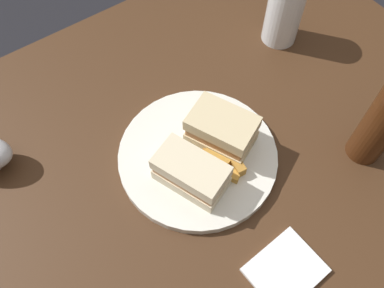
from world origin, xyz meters
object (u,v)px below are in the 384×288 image
Objects in this scene: pint_glass at (284,14)px; plate at (197,157)px; sandwich_half_left at (191,173)px; napkin at (285,270)px; sandwich_half_right at (222,130)px.

plate is at bearing 23.65° from pint_glass.
sandwich_half_left reaches higher than napkin.
plate is 0.07m from sandwich_half_right.
sandwich_half_left is at bearing 26.15° from pint_glass.
pint_glass is 1.35× the size of napkin.
pint_glass is at bearing -156.35° from plate.
sandwich_half_right is (-0.09, -0.03, 0.00)m from sandwich_half_left.
sandwich_half_right is (-0.05, 0.00, 0.04)m from plate.
napkin is at bearing 49.21° from pint_glass.
sandwich_half_right reaches higher than plate.
sandwich_half_left is 1.01× the size of sandwich_half_right.
plate reaches higher than napkin.
sandwich_half_right reaches higher than napkin.
pint_glass reaches higher than plate.
pint_glass is (-0.27, -0.14, 0.01)m from sandwich_half_right.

